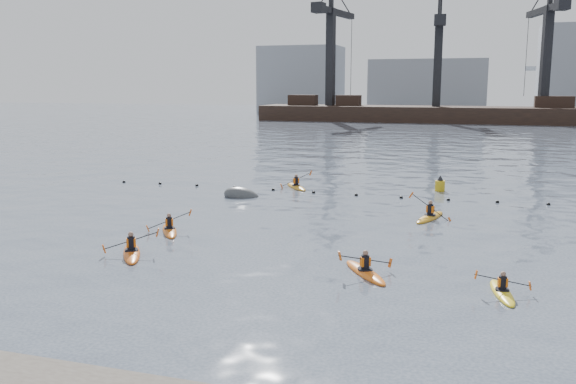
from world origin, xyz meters
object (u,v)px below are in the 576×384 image
(kayaker_3, at_px, (430,216))
(kayaker_4, at_px, (365,271))
(mooring_buoy, at_px, (242,197))
(kayaker_0, at_px, (132,252))
(nav_buoy, at_px, (440,186))
(kayaker_1, at_px, (502,291))
(kayaker_2, at_px, (169,230))
(kayaker_5, at_px, (296,186))

(kayaker_3, bearing_deg, kayaker_4, -82.24)
(kayaker_3, xyz_separation_m, mooring_buoy, (-12.51, 3.15, -0.11))
(kayaker_0, xyz_separation_m, mooring_buoy, (-0.61, 14.56, -0.11))
(kayaker_0, distance_m, kayaker_4, 10.29)
(kayaker_0, xyz_separation_m, nav_buoy, (11.84, 20.77, 0.27))
(kayaker_3, distance_m, kayaker_4, 11.24)
(kayaker_1, xyz_separation_m, kayaker_4, (-5.07, 0.86, 0.01))
(kayaker_1, xyz_separation_m, mooring_buoy, (-15.97, 15.13, -0.09))
(kayaker_1, height_order, kayaker_4, kayaker_4)
(kayaker_0, bearing_deg, nav_buoy, 28.19)
(kayaker_4, bearing_deg, kayaker_1, 135.39)
(kayaker_3, bearing_deg, nav_buoy, 106.43)
(kayaker_0, bearing_deg, kayaker_3, 11.68)
(kayaker_2, height_order, kayaker_5, kayaker_5)
(mooring_buoy, bearing_deg, kayaker_5, 61.62)
(mooring_buoy, height_order, nav_buoy, nav_buoy)
(nav_buoy, bearing_deg, kayaker_0, -119.70)
(kayaker_0, relative_size, nav_buoy, 2.75)
(kayaker_0, relative_size, kayaker_2, 1.07)
(kayaker_4, height_order, mooring_buoy, kayaker_4)
(kayaker_4, bearing_deg, nav_buoy, -129.34)
(kayaker_1, bearing_deg, kayaker_4, 159.61)
(kayaker_1, relative_size, kayaker_2, 0.94)
(mooring_buoy, distance_m, nav_buoy, 13.92)
(nav_buoy, bearing_deg, kayaker_2, -126.71)
(kayaker_2, bearing_deg, kayaker_5, 49.00)
(kayaker_1, distance_m, kayaker_3, 12.47)
(kayaker_4, distance_m, mooring_buoy, 17.95)
(kayaker_3, relative_size, kayaker_4, 1.15)
(kayaker_4, bearing_deg, kayaker_5, -100.72)
(kayaker_0, bearing_deg, kayaker_5, 52.43)
(kayaker_1, relative_size, kayaker_4, 0.94)
(kayaker_0, relative_size, kayaker_5, 1.06)
(kayaker_0, height_order, nav_buoy, kayaker_0)
(kayaker_1, height_order, kayaker_3, kayaker_3)
(kayaker_2, xyz_separation_m, mooring_buoy, (-0.16, 10.28, -0.10))
(kayaker_0, bearing_deg, kayaker_4, -30.47)
(kayaker_4, xyz_separation_m, kayaker_5, (-8.46, 18.77, 0.00))
(kayaker_4, bearing_deg, kayaker_2, -55.35)
(kayaker_4, height_order, nav_buoy, nav_buoy)
(kayaker_5, distance_m, nav_buoy, 10.17)
(kayaker_2, relative_size, kayaker_3, 0.87)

